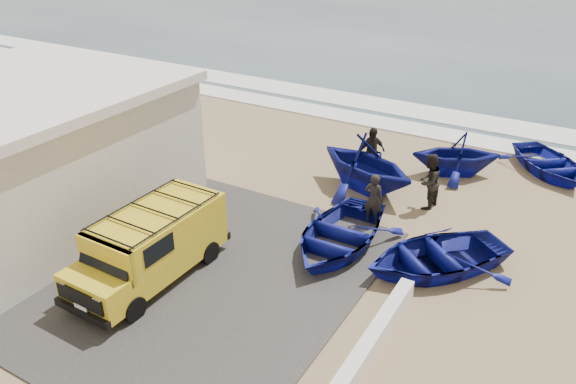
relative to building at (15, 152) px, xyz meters
The scene contains 16 objects.
ground 8.06m from the building, 14.93° to the left, with size 160.00×160.00×0.00m, color #947C56.
slab 5.90m from the building, ahead, with size 12.00×10.00×0.05m, color #3E3B38.
ocean 58.52m from the building, 82.63° to the left, with size 180.00×88.00×0.01m, color #385166.
surf_line 16.02m from the building, 61.82° to the left, with size 180.00×1.60×0.06m, color white.
surf_wash 18.25m from the building, 65.56° to the left, with size 180.00×2.20×0.04m, color white.
building is the anchor object (origin of this frame).
parapet 12.68m from the building, ahead, with size 0.35×6.00×0.55m, color silver.
van 6.32m from the building, ahead, with size 1.98×4.72×2.01m.
boat_near_left 10.56m from the building, 18.30° to the left, with size 3.14×4.39×0.91m, color navy.
boat_near_right 13.35m from the building, 15.77° to the left, with size 3.05×4.27×0.89m, color navy.
boat_mid_left 11.62m from the building, 38.49° to the left, with size 3.44×3.98×2.10m, color navy.
boat_far_left 15.36m from the building, 41.37° to the left, with size 2.80×3.25×1.71m, color navy.
boat_far_right 19.00m from the building, 39.66° to the left, with size 2.78×3.89×0.81m, color navy.
fisherman_front 11.50m from the building, 26.31° to the left, with size 0.64×0.42×1.77m, color black.
fisherman_middle 13.45m from the building, 31.76° to the left, with size 0.94×0.73×1.94m, color black.
fisherman_back 12.16m from the building, 43.44° to the left, with size 1.15×0.48×1.96m, color black.
Camera 1 is at (8.31, -11.82, 9.19)m, focal length 35.00 mm.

